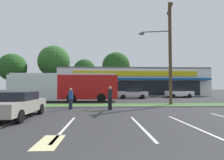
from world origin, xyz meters
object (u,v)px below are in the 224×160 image
car_0 (16,104)px  car_4 (24,93)px  car_5 (97,93)px  pedestrian_by_pole (110,98)px  city_bus (65,86)px  pedestrian_near_bench (71,99)px  car_2 (179,93)px  utility_pole (168,50)px  bus_stop_bench (20,102)px  car_1 (132,93)px

car_0 → car_4: (-7.05, 17.95, 0.02)m
car_5 → pedestrian_by_pole: bearing=95.7°
city_bus → pedestrian_by_pole: (4.91, -7.94, -0.89)m
car_0 → car_5: bearing=166.4°
car_0 → pedestrian_near_bench: size_ratio=2.91×
pedestrian_by_pole → car_2: bearing=-43.6°
car_0 → car_5: 17.00m
car_5 → pedestrian_by_pole: 13.30m
car_4 → pedestrian_near_bench: 16.96m
city_bus → car_2: bearing=-156.8°
city_bus → pedestrian_near_bench: 7.72m
city_bus → utility_pole: bearing=154.3°
car_4 → utility_pole: bearing=-33.2°
bus_stop_bench → pedestrian_by_pole: bearing=172.1°
car_5 → city_bus: bearing=55.9°
bus_stop_bench → car_0: car_0 is taller
car_2 → pedestrian_by_pole: size_ratio=2.38×
pedestrian_near_bench → utility_pole: bearing=-110.3°
car_1 → car_4: bearing=-5.4°
car_1 → pedestrian_by_pole: bearing=73.7°
utility_pole → pedestrian_by_pole: bearing=-152.5°
utility_pole → pedestrian_near_bench: (-8.57, -2.38, -4.34)m
car_1 → car_5: 5.17m
utility_pole → bus_stop_bench: utility_pole is taller
car_4 → pedestrian_by_pole: (12.36, -14.66, 0.11)m
car_4 → car_2: bearing=1.1°
car_4 → pedestrian_near_bench: (9.36, -14.14, 0.05)m
car_1 → car_4: (-16.21, 1.52, -0.00)m
car_2 → pedestrian_by_pole: 19.12m
pedestrian_near_bench → pedestrian_by_pole: bearing=-135.7°
utility_pole → car_1: 11.27m
car_4 → city_bus: bearing=-42.1°
city_bus → car_2: city_bus is taller
car_0 → car_1: size_ratio=1.06×
utility_pole → pedestrian_near_bench: bearing=-164.5°
car_1 → city_bus: bearing=30.7°
city_bus → bus_stop_bench: (-2.03, -6.98, -1.26)m
utility_pole → car_2: utility_pole is taller
car_1 → pedestrian_near_bench: size_ratio=2.75×
car_1 → utility_pole: bearing=99.6°
utility_pole → car_4: (-17.93, 11.76, -4.39)m
utility_pole → pedestrian_near_bench: 9.90m
car_5 → pedestrian_by_pole: (1.33, -13.23, 0.06)m
car_2 → car_4: (-24.09, -0.45, -0.01)m
car_0 → car_5: (3.99, 16.53, 0.07)m
car_2 → city_bus: bearing=-156.7°
city_bus → pedestrian_by_pole: size_ratio=6.98×
city_bus → car_4: size_ratio=2.56×
utility_pole → pedestrian_by_pole: utility_pole is taller
car_0 → car_4: bearing=-158.6°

